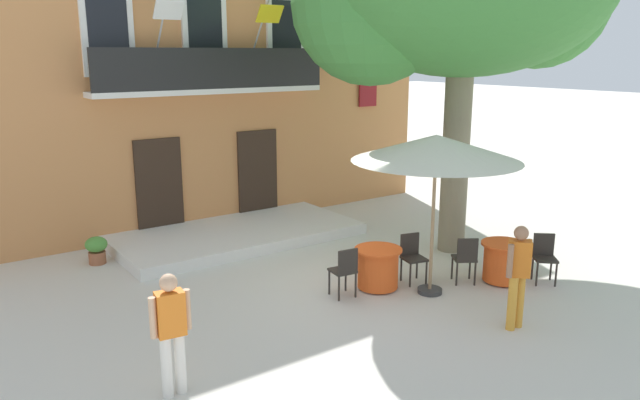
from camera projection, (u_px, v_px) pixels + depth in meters
name	position (u px, v px, depth m)	size (l,w,h in m)	color
ground_plane	(358.00, 282.00, 11.38)	(120.00, 120.00, 0.00)	beige
building_facade	(173.00, 70.00, 15.70)	(13.00, 5.09, 7.50)	#CC844C
entrance_step_platform	(237.00, 235.00, 13.93)	(5.49, 2.66, 0.25)	silver
cafe_table_near_tree	(504.00, 262.00, 11.32)	(0.86, 0.86, 0.76)	#EA561E
cafe_chair_near_tree_0	(465.00, 257.00, 11.18)	(0.55, 0.55, 0.91)	#2D2823
cafe_chair_near_tree_1	(544.00, 255.00, 11.30)	(0.56, 0.56, 0.91)	#2D2823
cafe_table_middle	(378.00, 268.00, 11.00)	(0.86, 0.86, 0.76)	#EA561E
cafe_chair_middle_0	(345.00, 269.00, 10.55)	(0.44, 0.44, 0.91)	#2D2823
cafe_chair_middle_1	(412.00, 254.00, 11.31)	(0.48, 0.48, 0.91)	#2D2823
cafe_umbrella	(436.00, 149.00, 10.26)	(2.90, 2.90, 2.85)	#997A56
ground_planter_left	(97.00, 249.00, 12.31)	(0.44, 0.44, 0.57)	#995638
pedestrian_near_entrance	(518.00, 271.00, 9.26)	(0.53, 0.40, 1.66)	gold
pedestrian_mid_plaza	(171.00, 328.00, 7.42)	(0.53, 0.26, 1.61)	silver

